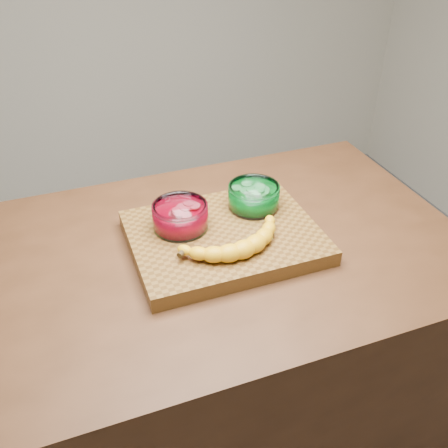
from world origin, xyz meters
name	(u,v)px	position (x,y,z in m)	size (l,w,h in m)	color
ground	(224,447)	(0.00, 0.00, 0.00)	(3.50, 3.50, 0.00)	#505054
counter	(224,363)	(0.00, 0.00, 0.45)	(1.20, 0.80, 0.90)	#462815
cutting_board	(224,237)	(0.00, 0.00, 0.92)	(0.45, 0.35, 0.04)	brown
bowl_red	(180,216)	(-0.09, 0.05, 0.97)	(0.14, 0.14, 0.06)	white
bowl_green	(254,196)	(0.11, 0.07, 0.97)	(0.13, 0.13, 0.06)	white
banana	(232,240)	(0.00, -0.07, 0.96)	(0.29, 0.15, 0.04)	#EBA914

